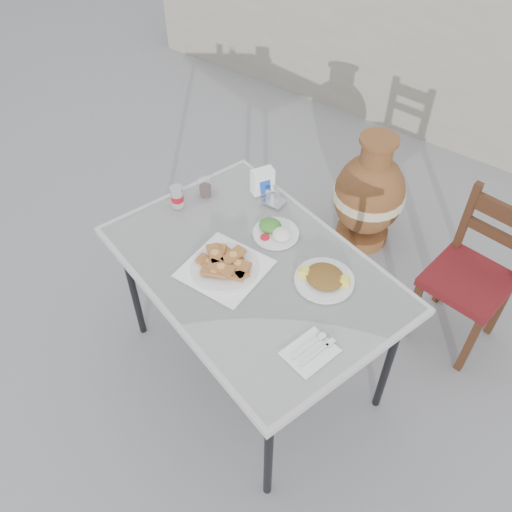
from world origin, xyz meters
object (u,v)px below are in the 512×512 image
Objects in this scene: soda_can at (177,197)px; cola_glass at (205,188)px; salad_chopped_plate at (324,278)px; salad_rice_plate at (275,231)px; chair at (473,275)px; condiment_caddy at (274,199)px; pide_plate at (225,264)px; terracotta_urn at (369,195)px; napkin_holder at (263,181)px; cafe_table at (253,274)px.

soda_can is 0.15m from cola_glass.
salad_chopped_plate is at bearing 0.37° from soda_can.
salad_chopped_plate is (0.32, -0.11, 0.00)m from salad_rice_plate.
condiment_caddy is at bearing -145.76° from chair.
pide_plate is 0.39× the size of chair.
condiment_caddy is at bearing -100.11° from terracotta_urn.
salad_rice_plate is 1.04m from chair.
pide_plate is at bearing -153.04° from salad_chopped_plate.
terracotta_urn is (0.49, 1.09, -0.47)m from soda_can.
napkin_holder reaches higher than terracotta_urn.
cola_glass is at bearing -145.92° from chair.
cafe_table is 15.83× the size of cola_glass.
chair is (0.81, 0.92, -0.35)m from pide_plate.
cafe_table is at bearing -160.60° from salad_chopped_plate.
terracotta_urn is (-0.31, 1.08, -0.43)m from salad_chopped_plate.
pide_plate is 1.28m from chair.
salad_chopped_plate is at bearing -31.89° from condiment_caddy.
napkin_holder is (0.20, 0.18, 0.02)m from cola_glass.
napkin_holder reaches higher than cola_glass.
cola_glass is 0.71× the size of napkin_holder.
pide_plate is 0.49m from cola_glass.
napkin_holder reaches higher than cafe_table.
salad_rice_plate is 0.84× the size of salad_chopped_plate.
cola_glass is (-0.42, 0.02, 0.02)m from salad_rice_plate.
condiment_caddy is at bearing 7.94° from napkin_holder.
soda_can reaches higher than terracotta_urn.
cafe_table is 14.67× the size of condiment_caddy.
cola_glass is 0.11× the size of chair.
chair is at bearing 30.83° from soda_can.
napkin_holder is (0.26, 0.32, 0.01)m from soda_can.
cafe_table is 0.42m from condiment_caddy.
pide_plate is 1.59× the size of salad_rice_plate.
cafe_table is at bearing -29.93° from napkin_holder.
soda_can is (-0.51, 0.10, 0.11)m from cafe_table.
soda_can is at bearing -99.84° from napkin_holder.
chair is (0.73, 0.84, -0.27)m from cafe_table.
condiment_caddy is at bearing 26.41° from cola_glass.
chair is (0.98, 0.42, -0.39)m from napkin_holder.
pide_plate is 0.30m from salad_rice_plate.
pide_plate is (-0.08, -0.09, 0.08)m from cafe_table.
salad_chopped_plate is 0.76m from cola_glass.
salad_chopped_plate is 0.33× the size of terracotta_urn.
salad_rice_plate is at bearing -3.01° from cola_glass.
cafe_table is at bearing -89.13° from terracotta_urn.
cola_glass reaches higher than cafe_table.
condiment_caddy is at bearing 127.11° from salad_rice_plate.
condiment_caddy reaches higher than salad_rice_plate.
napkin_holder is (-0.25, 0.42, 0.12)m from cafe_table.
pide_plate is 2.59× the size of napkin_holder.
napkin_holder is 0.93m from terracotta_urn.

